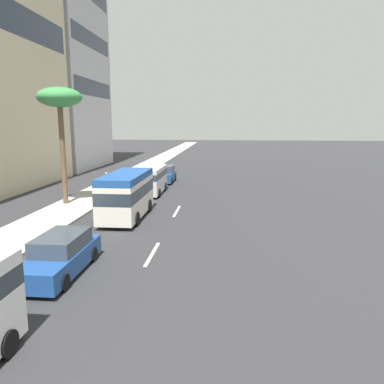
{
  "coord_description": "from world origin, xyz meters",
  "views": [
    {
      "loc": [
        -2.27,
        -3.34,
        5.93
      ],
      "look_at": [
        19.64,
        -1.31,
        1.9
      ],
      "focal_mm": 35.38,
      "sensor_mm": 36.0,
      "label": 1
    }
  ],
  "objects_px": {
    "car_third": "(60,256)",
    "van_fourth": "(150,179)",
    "car_fifth": "(165,174)",
    "pedestrian_near_lamp": "(107,180)",
    "minibus_second": "(127,194)",
    "palm_tree": "(60,101)"
  },
  "relations": [
    {
      "from": "car_third",
      "to": "van_fourth",
      "type": "xyz_separation_m",
      "value": [
        17.3,
        -0.12,
        0.56
      ]
    },
    {
      "from": "car_third",
      "to": "van_fourth",
      "type": "relative_size",
      "value": 0.93
    },
    {
      "from": "car_fifth",
      "to": "pedestrian_near_lamp",
      "type": "height_order",
      "value": "pedestrian_near_lamp"
    },
    {
      "from": "minibus_second",
      "to": "car_fifth",
      "type": "distance_m",
      "value": 14.67
    },
    {
      "from": "car_third",
      "to": "van_fourth",
      "type": "distance_m",
      "value": 17.31
    },
    {
      "from": "van_fourth",
      "to": "palm_tree",
      "type": "distance_m",
      "value": 9.48
    },
    {
      "from": "minibus_second",
      "to": "palm_tree",
      "type": "xyz_separation_m",
      "value": [
        3.31,
        5.46,
        5.84
      ]
    },
    {
      "from": "palm_tree",
      "to": "minibus_second",
      "type": "bearing_deg",
      "value": -121.25
    },
    {
      "from": "car_third",
      "to": "palm_tree",
      "type": "bearing_deg",
      "value": -157.27
    },
    {
      "from": "minibus_second",
      "to": "car_third",
      "type": "relative_size",
      "value": 1.3
    },
    {
      "from": "car_third",
      "to": "pedestrian_near_lamp",
      "type": "bearing_deg",
      "value": -167.75
    },
    {
      "from": "van_fourth",
      "to": "pedestrian_near_lamp",
      "type": "relative_size",
      "value": 3.29
    },
    {
      "from": "car_third",
      "to": "palm_tree",
      "type": "xyz_separation_m",
      "value": [
        12.34,
        5.17,
        6.67
      ]
    },
    {
      "from": "van_fourth",
      "to": "car_fifth",
      "type": "distance_m",
      "value": 6.4
    },
    {
      "from": "car_third",
      "to": "car_fifth",
      "type": "relative_size",
      "value": 1.17
    },
    {
      "from": "pedestrian_near_lamp",
      "to": "car_third",
      "type": "bearing_deg",
      "value": -88.4
    },
    {
      "from": "van_fourth",
      "to": "palm_tree",
      "type": "bearing_deg",
      "value": -46.86
    },
    {
      "from": "van_fourth",
      "to": "car_fifth",
      "type": "bearing_deg",
      "value": 178.53
    },
    {
      "from": "van_fourth",
      "to": "car_fifth",
      "type": "relative_size",
      "value": 1.25
    },
    {
      "from": "minibus_second",
      "to": "car_fifth",
      "type": "height_order",
      "value": "minibus_second"
    },
    {
      "from": "car_fifth",
      "to": "pedestrian_near_lamp",
      "type": "bearing_deg",
      "value": -36.34
    },
    {
      "from": "minibus_second",
      "to": "van_fourth",
      "type": "height_order",
      "value": "minibus_second"
    }
  ]
}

